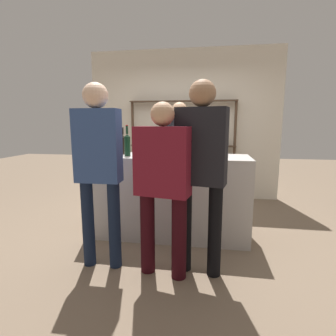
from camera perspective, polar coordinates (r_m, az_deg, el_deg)
name	(u,v)px	position (r m, az deg, el deg)	size (l,w,h in m)	color
ground_plane	(168,234)	(3.55, 0.00, -14.16)	(16.00, 16.00, 0.00)	#7A6651
bar_counter	(168,196)	(3.37, 0.00, -6.08)	(2.01, 0.65, 1.04)	#B7B2AD
back_wall	(183,125)	(5.15, 3.39, 9.30)	(3.61, 0.12, 2.80)	beige
back_shelf	(182,136)	(4.98, 2.99, 7.06)	(1.98, 0.18, 1.85)	#4C3828
counter_bottle_0	(213,145)	(3.17, 9.73, 4.93)	(0.08, 0.08, 0.36)	black
counter_bottle_1	(127,144)	(3.27, -8.85, 5.14)	(0.07, 0.07, 0.38)	black
counter_bottle_2	(200,147)	(3.04, 7.02, 4.51)	(0.07, 0.07, 0.33)	brown
counter_bottle_3	(123,144)	(3.53, -9.81, 5.26)	(0.08, 0.08, 0.35)	black
counter_bottle_4	(173,147)	(3.15, 1.07, 4.67)	(0.08, 0.08, 0.31)	brown
wine_glass	(163,146)	(3.18, -1.00, 4.80)	(0.09, 0.09, 0.17)	silver
cork_jar	(154,149)	(3.34, -2.98, 4.07)	(0.13, 0.13, 0.15)	silver
server_behind_counter	(179,150)	(3.95, 2.44, 3.98)	(0.45, 0.29, 1.74)	black
customer_right	(201,163)	(2.41, 7.19, 1.01)	(0.49, 0.29, 1.81)	black
customer_left	(98,161)	(2.60, -14.92, 1.48)	(0.43, 0.24, 1.81)	#121C33
customer_center	(163,179)	(2.38, -1.14, -2.42)	(0.53, 0.31, 1.62)	black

